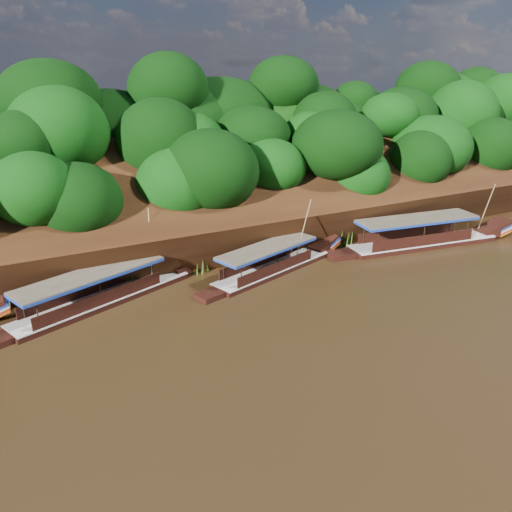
{
  "coord_description": "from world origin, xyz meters",
  "views": [
    {
      "loc": [
        -19.53,
        -23.58,
        15.06
      ],
      "look_at": [
        -3.62,
        7.0,
        1.71
      ],
      "focal_mm": 35.0,
      "sensor_mm": 36.0,
      "label": 1
    }
  ],
  "objects": [
    {
      "name": "ground",
      "position": [
        0.0,
        0.0,
        0.0
      ],
      "size": [
        160.0,
        160.0,
        0.0
      ],
      "primitive_type": "plane",
      "color": "black",
      "rests_on": "ground"
    },
    {
      "name": "riverbank",
      "position": [
        -0.01,
        22.73,
        1.89
      ],
      "size": [
        120.0,
        30.06,
        19.4
      ],
      "color": "black",
      "rests_on": "ground"
    },
    {
      "name": "boat_0",
      "position": [
        13.43,
        6.2,
        0.6
      ],
      "size": [
        16.59,
        4.45,
        5.94
      ],
      "rotation": [
        0.0,
        0.0,
        -0.13
      ],
      "color": "black",
      "rests_on": "ground"
    },
    {
      "name": "boat_1",
      "position": [
        -1.33,
        7.46,
        0.51
      ],
      "size": [
        13.05,
        5.74,
        5.81
      ],
      "rotation": [
        0.0,
        0.0,
        0.31
      ],
      "color": "black",
      "rests_on": "ground"
    },
    {
      "name": "boat_2",
      "position": [
        -13.88,
        8.17,
        0.54
      ],
      "size": [
        14.82,
        7.18,
        6.01
      ],
      "rotation": [
        0.0,
        0.0,
        0.36
      ],
      "color": "black",
      "rests_on": "ground"
    },
    {
      "name": "reeds",
      "position": [
        -2.45,
        9.54,
        0.85
      ],
      "size": [
        48.28,
        2.25,
        1.91
      ],
      "color": "#386A1A",
      "rests_on": "ground"
    }
  ]
}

